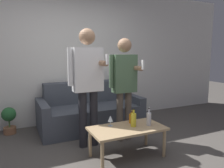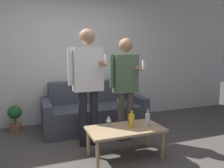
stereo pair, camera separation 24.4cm
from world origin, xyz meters
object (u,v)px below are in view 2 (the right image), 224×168
Objects in this scene: person_standing_left at (88,78)px; person_standing_right at (125,81)px; coffee_table at (125,131)px; bottle_orange at (132,120)px; couch at (93,111)px.

person_standing_left reaches higher than person_standing_right.
coffee_table is 0.62× the size of person_standing_right.
coffee_table is 4.06× the size of bottle_orange.
bottle_orange is 0.14× the size of person_standing_left.
person_standing_left is (-0.46, 0.55, 0.53)m from bottle_orange.
couch is at bearing 109.54° from person_standing_right.
couch is at bearing 96.44° from bottle_orange.
bottle_orange is 0.15× the size of person_standing_right.
bottle_orange is 0.72m from person_standing_right.
person_standing_left reaches higher than couch.
person_standing_right is (0.24, 0.54, 0.61)m from coffee_table.
person_standing_right is at bearing 75.41° from bottle_orange.
person_standing_left is 1.07× the size of person_standing_right.
bottle_orange is (0.15, -1.37, 0.21)m from couch.
couch reaches higher than bottle_orange.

